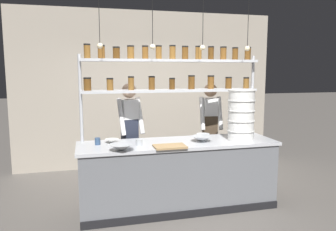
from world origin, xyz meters
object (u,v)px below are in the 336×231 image
(prep_bowl_near_left, at_px, (203,136))
(serving_cup_front, at_px, (139,143))
(spice_shelf_unit, at_px, (172,77))
(prep_bowl_center_front, at_px, (112,141))
(chef_center, at_px, (210,127))
(cutting_board, at_px, (170,146))
(prep_bowl_near_right, at_px, (202,139))
(chef_left, at_px, (130,132))
(container_stack, at_px, (241,115))
(prep_bowl_center_back, at_px, (121,148))
(serving_cup_by_board, at_px, (98,141))

(prep_bowl_near_left, height_order, serving_cup_front, serving_cup_front)
(spice_shelf_unit, distance_m, prep_bowl_center_front, 1.23)
(chef_center, xyz_separation_m, cutting_board, (-0.94, -1.04, -0.03))
(prep_bowl_near_right, bearing_deg, chef_left, 142.67)
(prep_bowl_near_left, bearing_deg, container_stack, -33.07)
(container_stack, height_order, cutting_board, container_stack)
(prep_bowl_center_back, bearing_deg, spice_shelf_unit, 38.81)
(container_stack, distance_m, prep_bowl_near_right, 0.64)
(spice_shelf_unit, height_order, prep_bowl_center_back, spice_shelf_unit)
(serving_cup_front, height_order, serving_cup_by_board, serving_cup_by_board)
(spice_shelf_unit, relative_size, chef_left, 1.51)
(chef_left, height_order, prep_bowl_near_right, chef_left)
(serving_cup_by_board, bearing_deg, chef_center, 20.00)
(cutting_board, xyz_separation_m, serving_cup_front, (-0.36, 0.18, 0.03))
(cutting_board, distance_m, serving_cup_front, 0.40)
(prep_bowl_center_front, bearing_deg, prep_bowl_near_right, -10.48)
(prep_bowl_near_left, xyz_separation_m, prep_bowl_center_back, (-1.23, -0.52, 0.01))
(serving_cup_front, bearing_deg, cutting_board, -26.13)
(prep_bowl_near_left, relative_size, serving_cup_front, 2.17)
(chef_center, height_order, prep_bowl_center_back, chef_center)
(chef_left, relative_size, prep_bowl_center_back, 5.69)
(chef_left, bearing_deg, prep_bowl_center_back, -116.81)
(chef_center, xyz_separation_m, prep_bowl_near_left, (-0.32, -0.55, -0.02))
(prep_bowl_center_front, height_order, serving_cup_by_board, serving_cup_by_board)
(chef_left, distance_m, cutting_board, 0.98)
(container_stack, distance_m, prep_bowl_center_front, 1.79)
(cutting_board, bearing_deg, container_stack, 10.47)
(prep_bowl_near_right, bearing_deg, chef_center, 61.62)
(chef_left, height_order, prep_bowl_center_back, chef_left)
(serving_cup_by_board, bearing_deg, serving_cup_front, -21.05)
(prep_bowl_center_front, height_order, prep_bowl_near_right, prep_bowl_near_right)
(chef_left, xyz_separation_m, prep_bowl_center_front, (-0.30, -0.46, -0.03))
(container_stack, height_order, prep_bowl_near_left, container_stack)
(prep_bowl_center_front, distance_m, prep_bowl_center_back, 0.48)
(prep_bowl_near_right, bearing_deg, container_stack, -2.37)
(chef_left, distance_m, prep_bowl_near_right, 1.11)
(chef_left, height_order, prep_bowl_center_front, chef_left)
(cutting_board, height_order, prep_bowl_near_right, prep_bowl_near_right)
(prep_bowl_near_left, bearing_deg, cutting_board, -141.94)
(prep_bowl_center_front, xyz_separation_m, prep_bowl_near_right, (1.19, -0.22, 0.01))
(spice_shelf_unit, height_order, container_stack, spice_shelf_unit)
(serving_cup_by_board, bearing_deg, prep_bowl_near_right, -6.40)
(cutting_board, height_order, serving_cup_by_board, serving_cup_by_board)
(chef_center, relative_size, prep_bowl_near_right, 6.03)
(spice_shelf_unit, bearing_deg, cutting_board, -107.18)
(spice_shelf_unit, height_order, chef_left, spice_shelf_unit)
(spice_shelf_unit, xyz_separation_m, prep_bowl_center_back, (-0.80, -0.64, -0.83))
(serving_cup_front, bearing_deg, chef_center, 33.39)
(container_stack, distance_m, prep_bowl_near_left, 0.62)
(prep_bowl_near_left, height_order, serving_cup_by_board, serving_cup_by_board)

